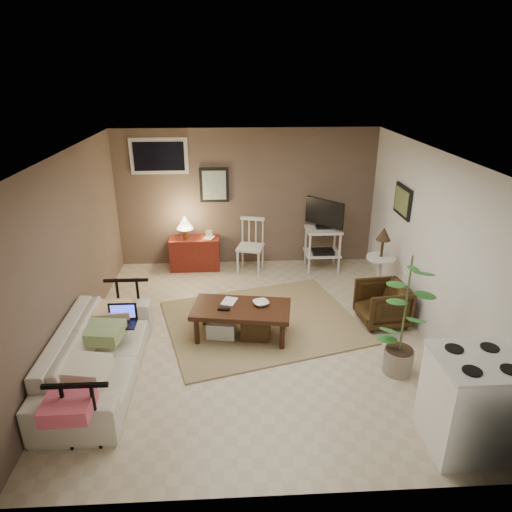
{
  "coord_description": "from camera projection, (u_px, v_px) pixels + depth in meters",
  "views": [
    {
      "loc": [
        -0.26,
        -5.24,
        3.3
      ],
      "look_at": [
        0.05,
        0.35,
        0.99
      ],
      "focal_mm": 32.0,
      "sensor_mm": 36.0,
      "label": 1
    }
  ],
  "objects": [
    {
      "name": "floor",
      "position": [
        254.0,
        334.0,
        6.11
      ],
      "size": [
        5.0,
        5.0,
        0.0
      ],
      "primitive_type": "plane",
      "color": "#C1B293",
      "rests_on": "ground"
    },
    {
      "name": "art_back",
      "position": [
        214.0,
        185.0,
        7.81
      ],
      "size": [
        0.5,
        0.03,
        0.6
      ],
      "primitive_type": "cube",
      "color": "black"
    },
    {
      "name": "art_right",
      "position": [
        403.0,
        201.0,
        6.61
      ],
      "size": [
        0.03,
        0.6,
        0.45
      ],
      "primitive_type": "cube",
      "color": "black"
    },
    {
      "name": "window",
      "position": [
        159.0,
        156.0,
        7.58
      ],
      "size": [
        0.96,
        0.03,
        0.6
      ],
      "primitive_type": "cube",
      "color": "silver"
    },
    {
      "name": "rug",
      "position": [
        262.0,
        322.0,
        6.39
      ],
      "size": [
        3.0,
        2.65,
        0.02
      ],
      "primitive_type": "cube",
      "rotation": [
        0.0,
        0.0,
        0.27
      ],
      "color": "#9A835A",
      "rests_on": "floor"
    },
    {
      "name": "coffee_table",
      "position": [
        241.0,
        319.0,
        5.95
      ],
      "size": [
        1.35,
        0.84,
        0.48
      ],
      "color": "#381B0F",
      "rests_on": "floor"
    },
    {
      "name": "sofa",
      "position": [
        97.0,
        345.0,
        5.11
      ],
      "size": [
        0.64,
        2.2,
        0.86
      ],
      "primitive_type": "imported",
      "rotation": [
        0.0,
        0.0,
        1.57
      ],
      "color": "beige",
      "rests_on": "floor"
    },
    {
      "name": "sofa_pillows",
      "position": [
        95.0,
        351.0,
        4.84
      ],
      "size": [
        0.42,
        2.09,
        0.15
      ],
      "primitive_type": null,
      "color": "beige",
      "rests_on": "sofa"
    },
    {
      "name": "sofa_end_rails",
      "position": [
        109.0,
        349.0,
        5.14
      ],
      "size": [
        0.59,
        2.2,
        0.74
      ],
      "primitive_type": null,
      "color": "black",
      "rests_on": "floor"
    },
    {
      "name": "laptop",
      "position": [
        122.0,
        318.0,
        5.42
      ],
      "size": [
        0.34,
        0.25,
        0.23
      ],
      "color": "black",
      "rests_on": "sofa"
    },
    {
      "name": "red_console",
      "position": [
        194.0,
        250.0,
        8.0
      ],
      "size": [
        0.86,
        0.38,
        0.99
      ],
      "color": "maroon",
      "rests_on": "floor"
    },
    {
      "name": "spindle_chair",
      "position": [
        251.0,
        247.0,
        7.87
      ],
      "size": [
        0.52,
        0.52,
        0.94
      ],
      "color": "silver",
      "rests_on": "floor"
    },
    {
      "name": "tv_stand",
      "position": [
        323.0,
        233.0,
        7.86
      ],
      "size": [
        0.59,
        0.59,
        1.26
      ],
      "color": "silver",
      "rests_on": "floor"
    },
    {
      "name": "side_table",
      "position": [
        381.0,
        256.0,
        6.79
      ],
      "size": [
        0.43,
        0.43,
        1.16
      ],
      "color": "silver",
      "rests_on": "floor"
    },
    {
      "name": "armchair",
      "position": [
        383.0,
        302.0,
        6.29
      ],
      "size": [
        0.64,
        0.68,
        0.64
      ],
      "primitive_type": "imported",
      "rotation": [
        0.0,
        0.0,
        -1.46
      ],
      "color": "black",
      "rests_on": "floor"
    },
    {
      "name": "potted_plant",
      "position": [
        405.0,
        312.0,
        5.06
      ],
      "size": [
        0.37,
        0.37,
        1.5
      ],
      "color": "gray",
      "rests_on": "floor"
    },
    {
      "name": "stove",
      "position": [
        471.0,
        403.0,
        4.15
      ],
      "size": [
        0.74,
        0.69,
        0.97
      ],
      "color": "white",
      "rests_on": "floor"
    },
    {
      "name": "bowl",
      "position": [
        261.0,
        298.0,
        5.9
      ],
      "size": [
        0.21,
        0.11,
        0.2
      ],
      "primitive_type": "imported",
      "rotation": [
        0.0,
        0.0,
        0.29
      ],
      "color": "#381B0F",
      "rests_on": "coffee_table"
    },
    {
      "name": "book_table",
      "position": [
        223.0,
        293.0,
        5.98
      ],
      "size": [
        0.17,
        0.08,
        0.24
      ],
      "primitive_type": "imported",
      "rotation": [
        0.0,
        0.0,
        -0.34
      ],
      "color": "#381B0F",
      "rests_on": "coffee_table"
    },
    {
      "name": "book_console",
      "position": [
        204.0,
        232.0,
        7.88
      ],
      "size": [
        0.15,
        0.07,
        0.21
      ],
      "primitive_type": "imported",
      "rotation": [
        0.0,
        0.0,
        -0.36
      ],
      "color": "#381B0F",
      "rests_on": "red_console"
    }
  ]
}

